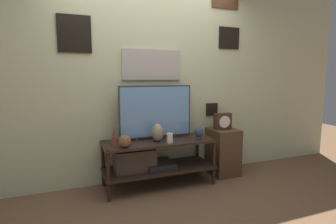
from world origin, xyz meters
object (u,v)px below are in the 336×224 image
vase_round_glass (125,141)px  candle_jar (170,138)px  mantel_clock (223,121)px  vase_slim_bronze (114,136)px  vase_urn_stoneware (158,133)px  television (156,112)px  decorative_bust (199,132)px

vase_round_glass → candle_jar: 0.55m
mantel_clock → candle_jar: bearing=-165.9°
vase_slim_bronze → vase_urn_stoneware: bearing=-6.4°
vase_urn_stoneware → television: bearing=77.8°
vase_slim_bronze → candle_jar: size_ratio=1.72×
television → candle_jar: television is taller
vase_round_glass → vase_urn_stoneware: 0.45m
vase_urn_stoneware → decorative_bust: bearing=-10.8°
vase_slim_bronze → decorative_bust: bearing=-8.6°
candle_jar → mantel_clock: size_ratio=0.50×
television → decorative_bust: 0.60m
vase_round_glass → decorative_bust: (0.95, 0.03, 0.02)m
television → mantel_clock: (0.96, -0.06, -0.18)m
vase_urn_stoneware → vase_slim_bronze: (-0.53, 0.06, -0.01)m
decorative_bust → mantel_clock: size_ratio=0.71×
vase_urn_stoneware → mantel_clock: size_ratio=0.93×
vase_round_glass → vase_slim_bronze: (-0.09, 0.19, 0.03)m
vase_round_glass → vase_urn_stoneware: (0.43, 0.13, 0.04)m
vase_slim_bronze → mantel_clock: 1.52m
vase_round_glass → vase_slim_bronze: bearing=116.1°
vase_round_glass → mantel_clock: bearing=8.8°
vase_urn_stoneware → candle_jar: 0.18m
vase_round_glass → decorative_bust: decorative_bust is taller
television → candle_jar: bearing=-74.0°
television → vase_urn_stoneware: (-0.03, -0.15, -0.24)m
vase_round_glass → vase_slim_bronze: 0.21m
vase_round_glass → decorative_bust: 0.95m
candle_jar → mantel_clock: (0.88, 0.22, 0.12)m
vase_round_glass → vase_urn_stoneware: size_ratio=0.65×
decorative_bust → mantel_clock: (0.48, 0.20, 0.08)m
decorative_bust → mantel_clock: 0.52m
mantel_clock → vase_urn_stoneware: bearing=-174.5°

